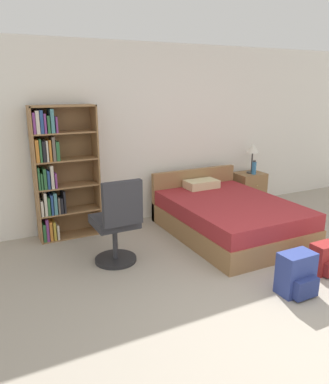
{
  "coord_description": "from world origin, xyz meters",
  "views": [
    {
      "loc": [
        -2.45,
        -1.9,
        2.01
      ],
      "look_at": [
        -0.49,
        1.98,
        0.76
      ],
      "focal_mm": 35.0,
      "sensor_mm": 36.0,
      "label": 1
    }
  ],
  "objects_px": {
    "table_lamp": "(253,150)",
    "backpack_red": "(325,259)",
    "office_chair": "(117,224)",
    "backpack_blue": "(297,275)",
    "bookshelf": "(58,173)",
    "water_bottle": "(254,168)",
    "nightstand": "(249,189)",
    "bed": "(227,216)"
  },
  "relations": [
    {
      "from": "bed",
      "to": "table_lamp",
      "type": "distance_m",
      "value": 1.57
    },
    {
      "from": "water_bottle",
      "to": "backpack_red",
      "type": "height_order",
      "value": "water_bottle"
    },
    {
      "from": "office_chair",
      "to": "backpack_blue",
      "type": "distance_m",
      "value": 1.97
    },
    {
      "from": "bed",
      "to": "backpack_blue",
      "type": "distance_m",
      "value": 1.64
    },
    {
      "from": "office_chair",
      "to": "water_bottle",
      "type": "distance_m",
      "value": 2.94
    },
    {
      "from": "office_chair",
      "to": "water_bottle",
      "type": "bearing_deg",
      "value": 19.58
    },
    {
      "from": "bookshelf",
      "to": "office_chair",
      "type": "bearing_deg",
      "value": -70.07
    },
    {
      "from": "backpack_blue",
      "to": "backpack_red",
      "type": "bearing_deg",
      "value": 16.13
    },
    {
      "from": "bed",
      "to": "nightstand",
      "type": "bearing_deg",
      "value": 38.71
    },
    {
      "from": "nightstand",
      "to": "backpack_blue",
      "type": "height_order",
      "value": "nightstand"
    },
    {
      "from": "bookshelf",
      "to": "bed",
      "type": "relative_size",
      "value": 0.89
    },
    {
      "from": "nightstand",
      "to": "bed",
      "type": "bearing_deg",
      "value": -141.29
    },
    {
      "from": "nightstand",
      "to": "backpack_blue",
      "type": "distance_m",
      "value": 2.85
    },
    {
      "from": "table_lamp",
      "to": "backpack_blue",
      "type": "bearing_deg",
      "value": -120.03
    },
    {
      "from": "bookshelf",
      "to": "backpack_blue",
      "type": "relative_size",
      "value": 4.13
    },
    {
      "from": "nightstand",
      "to": "table_lamp",
      "type": "bearing_deg",
      "value": 0.18
    },
    {
      "from": "nightstand",
      "to": "table_lamp",
      "type": "xyz_separation_m",
      "value": [
        0.03,
        0.0,
        0.68
      ]
    },
    {
      "from": "bed",
      "to": "office_chair",
      "type": "bearing_deg",
      "value": -172.72
    },
    {
      "from": "nightstand",
      "to": "table_lamp",
      "type": "distance_m",
      "value": 0.68
    },
    {
      "from": "table_lamp",
      "to": "water_bottle",
      "type": "relative_size",
      "value": 2.15
    },
    {
      "from": "bookshelf",
      "to": "table_lamp",
      "type": "xyz_separation_m",
      "value": [
        3.2,
        -0.04,
        0.07
      ]
    },
    {
      "from": "table_lamp",
      "to": "backpack_red",
      "type": "relative_size",
      "value": 1.47
    },
    {
      "from": "bed",
      "to": "water_bottle",
      "type": "bearing_deg",
      "value": 35.47
    },
    {
      "from": "water_bottle",
      "to": "backpack_blue",
      "type": "xyz_separation_m",
      "value": [
        -1.4,
        -2.38,
        -0.48
      ]
    },
    {
      "from": "backpack_red",
      "to": "bookshelf",
      "type": "bearing_deg",
      "value": 135.41
    },
    {
      "from": "backpack_blue",
      "to": "office_chair",
      "type": "bearing_deg",
      "value": 134.37
    },
    {
      "from": "table_lamp",
      "to": "water_bottle",
      "type": "xyz_separation_m",
      "value": [
        -0.03,
        -0.1,
        -0.28
      ]
    },
    {
      "from": "backpack_red",
      "to": "office_chair",
      "type": "bearing_deg",
      "value": 148.18
    },
    {
      "from": "bed",
      "to": "office_chair",
      "type": "distance_m",
      "value": 1.72
    },
    {
      "from": "table_lamp",
      "to": "backpack_red",
      "type": "bearing_deg",
      "value": -109.79
    },
    {
      "from": "nightstand",
      "to": "backpack_red",
      "type": "relative_size",
      "value": 1.69
    },
    {
      "from": "water_bottle",
      "to": "backpack_blue",
      "type": "relative_size",
      "value": 0.54
    },
    {
      "from": "table_lamp",
      "to": "backpack_red",
      "type": "distance_m",
      "value": 2.57
    },
    {
      "from": "office_chair",
      "to": "table_lamp",
      "type": "relative_size",
      "value": 2.08
    },
    {
      "from": "bookshelf",
      "to": "nightstand",
      "type": "bearing_deg",
      "value": -0.69
    },
    {
      "from": "nightstand",
      "to": "backpack_red",
      "type": "height_order",
      "value": "nightstand"
    },
    {
      "from": "office_chair",
      "to": "backpack_blue",
      "type": "bearing_deg",
      "value": -45.63
    },
    {
      "from": "nightstand",
      "to": "water_bottle",
      "type": "bearing_deg",
      "value": -90.27
    },
    {
      "from": "water_bottle",
      "to": "backpack_red",
      "type": "bearing_deg",
      "value": -109.9
    },
    {
      "from": "table_lamp",
      "to": "water_bottle",
      "type": "height_order",
      "value": "table_lamp"
    },
    {
      "from": "water_bottle",
      "to": "nightstand",
      "type": "bearing_deg",
      "value": 89.73
    },
    {
      "from": "bookshelf",
      "to": "water_bottle",
      "type": "bearing_deg",
      "value": -2.43
    }
  ]
}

